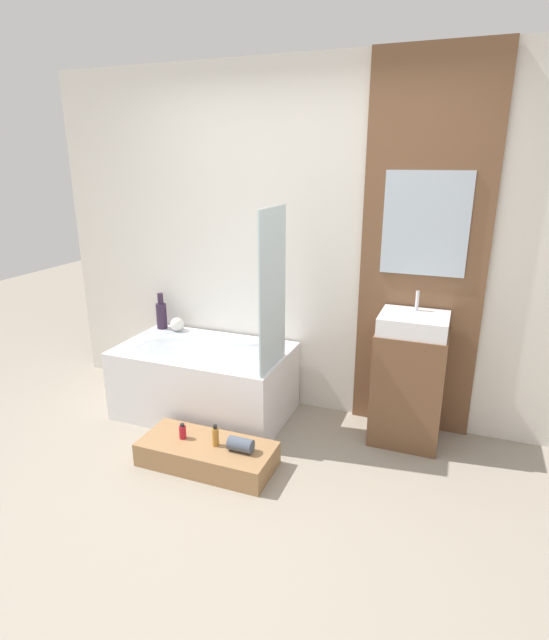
# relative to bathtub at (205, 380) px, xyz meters

# --- Properties ---
(ground_plane) EXTENTS (12.00, 12.00, 0.00)m
(ground_plane) POSITION_rel_bathtub_xyz_m (0.65, -1.15, -0.27)
(ground_plane) COLOR gray
(wall_tiled_back) EXTENTS (4.20, 0.06, 2.60)m
(wall_tiled_back) POSITION_rel_bathtub_xyz_m (0.65, 0.43, 1.03)
(wall_tiled_back) COLOR silver
(wall_tiled_back) RESTS_ON ground_plane
(wall_wood_accent) EXTENTS (0.84, 0.04, 2.60)m
(wall_wood_accent) POSITION_rel_bathtub_xyz_m (1.52, 0.38, 1.04)
(wall_wood_accent) COLOR brown
(wall_wood_accent) RESTS_ON ground_plane
(bathtub) EXTENTS (1.30, 0.76, 0.54)m
(bathtub) POSITION_rel_bathtub_xyz_m (0.00, 0.00, 0.00)
(bathtub) COLOR white
(bathtub) RESTS_ON ground_plane
(glass_shower_screen) EXTENTS (0.01, 0.46, 1.09)m
(glass_shower_screen) POSITION_rel_bathtub_xyz_m (0.62, -0.13, 0.81)
(glass_shower_screen) COLOR silver
(glass_shower_screen) RESTS_ON bathtub
(wooden_step_bench) EXTENTS (0.88, 0.38, 0.16)m
(wooden_step_bench) POSITION_rel_bathtub_xyz_m (0.35, -0.64, -0.19)
(wooden_step_bench) COLOR #997047
(wooden_step_bench) RESTS_ON ground_plane
(vanity_cabinet) EXTENTS (0.47, 0.40, 0.81)m
(vanity_cabinet) POSITION_rel_bathtub_xyz_m (1.52, 0.16, 0.13)
(vanity_cabinet) COLOR brown
(vanity_cabinet) RESTS_ON ground_plane
(sink) EXTENTS (0.45, 0.38, 0.26)m
(sink) POSITION_rel_bathtub_xyz_m (1.52, 0.16, 0.60)
(sink) COLOR white
(sink) RESTS_ON vanity_cabinet
(vase_tall_dark) EXTENTS (0.09, 0.09, 0.31)m
(vase_tall_dark) POSITION_rel_bathtub_xyz_m (-0.56, 0.29, 0.39)
(vase_tall_dark) COLOR #2D1E33
(vase_tall_dark) RESTS_ON bathtub
(vase_round_light) EXTENTS (0.11, 0.11, 0.11)m
(vase_round_light) POSITION_rel_bathtub_xyz_m (-0.40, 0.28, 0.33)
(vase_round_light) COLOR silver
(vase_round_light) RESTS_ON bathtub
(bottle_soap_primary) EXTENTS (0.05, 0.05, 0.11)m
(bottle_soap_primary) POSITION_rel_bathtub_xyz_m (0.18, -0.64, -0.07)
(bottle_soap_primary) COLOR #B21928
(bottle_soap_primary) RESTS_ON wooden_step_bench
(bottle_soap_secondary) EXTENTS (0.04, 0.04, 0.15)m
(bottle_soap_secondary) POSITION_rel_bathtub_xyz_m (0.42, -0.64, -0.05)
(bottle_soap_secondary) COLOR #B2752D
(bottle_soap_secondary) RESTS_ON wooden_step_bench
(towel_roll) EXTENTS (0.16, 0.09, 0.09)m
(towel_roll) POSITION_rel_bathtub_xyz_m (0.60, -0.64, -0.07)
(towel_roll) COLOR #4C5666
(towel_roll) RESTS_ON wooden_step_bench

